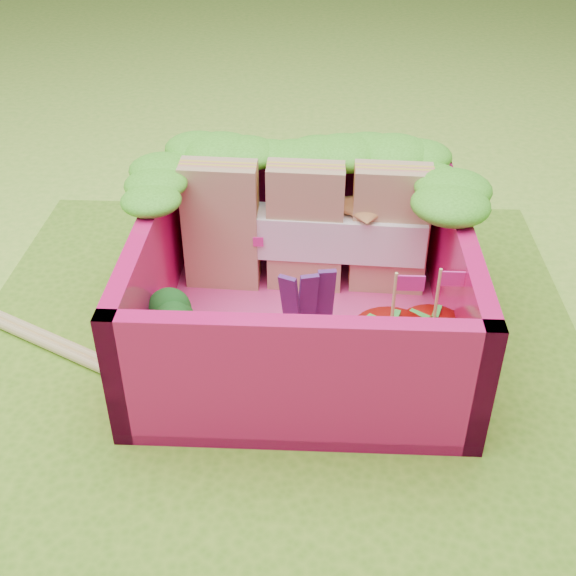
% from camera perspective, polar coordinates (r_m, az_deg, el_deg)
% --- Properties ---
extents(ground, '(14.00, 14.00, 0.00)m').
position_cam_1_polar(ground, '(3.03, -1.21, -5.49)').
color(ground, '#82C938').
rests_on(ground, ground).
extents(placemat, '(2.60, 2.60, 0.03)m').
position_cam_1_polar(placemat, '(3.02, -1.21, -5.28)').
color(placemat, '#5D9922').
rests_on(placemat, ground).
extents(bento_floor, '(1.30, 1.30, 0.05)m').
position_cam_1_polar(bento_floor, '(3.07, 1.10, -3.49)').
color(bento_floor, '#DF3984').
rests_on(bento_floor, placemat).
extents(bento_box, '(1.30, 1.30, 0.55)m').
position_cam_1_polar(bento_box, '(2.92, 1.15, 0.37)').
color(bento_box, '#D91261').
rests_on(bento_box, placemat).
extents(lettuce_ruffle, '(1.43, 0.76, 0.11)m').
position_cam_1_polar(lettuce_ruffle, '(3.18, 1.48, 10.19)').
color(lettuce_ruffle, '#36991B').
rests_on(lettuce_ruffle, bento_box).
extents(sandwich_stack, '(1.08, 0.22, 0.58)m').
position_cam_1_polar(sandwich_stack, '(3.18, 1.45, 4.73)').
color(sandwich_stack, tan).
rests_on(sandwich_stack, bento_floor).
extents(broccoli, '(0.31, 0.31, 0.27)m').
position_cam_1_polar(broccoli, '(2.79, -9.05, -2.92)').
color(broccoli, '#678F45').
rests_on(broccoli, bento_floor).
extents(carrot_sticks, '(0.17, 0.10, 0.25)m').
position_cam_1_polar(carrot_sticks, '(2.76, -4.86, -4.78)').
color(carrot_sticks, '#F55C14').
rests_on(carrot_sticks, bento_floor).
extents(purple_wedges, '(0.20, 0.09, 0.38)m').
position_cam_1_polar(purple_wedges, '(2.84, 1.57, -1.67)').
color(purple_wedges, '#441959').
rests_on(purple_wedges, bento_floor).
extents(strawberry_left, '(0.28, 0.28, 0.52)m').
position_cam_1_polar(strawberry_left, '(2.70, 7.91, -5.44)').
color(strawberry_left, red).
rests_on(strawberry_left, bento_floor).
extents(strawberry_right, '(0.24, 0.24, 0.48)m').
position_cam_1_polar(strawberry_right, '(2.80, 11.15, -4.64)').
color(strawberry_right, red).
rests_on(strawberry_right, bento_floor).
extents(snap_peas, '(0.59, 0.52, 0.05)m').
position_cam_1_polar(snap_peas, '(2.86, 9.35, -6.05)').
color(snap_peas, '#66AE36').
rests_on(snap_peas, bento_floor).
extents(chopsticks, '(1.95, 1.04, 0.04)m').
position_cam_1_polar(chopsticks, '(3.21, -18.71, -3.82)').
color(chopsticks, '#D7B876').
rests_on(chopsticks, placemat).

